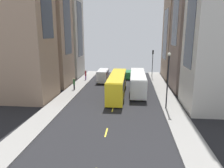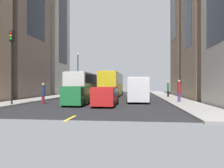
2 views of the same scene
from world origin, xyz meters
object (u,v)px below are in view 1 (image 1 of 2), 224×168
at_px(city_bus_white, 138,80).
at_px(streetcar_yellow, 117,83).
at_px(car_green_1, 128,74).
at_px(traffic_light_near_corner, 153,59).
at_px(pedestrian_crossing_mid, 86,75).
at_px(pedestrian_walking_far, 144,75).
at_px(pedestrian_crossing_near, 74,83).
at_px(delivery_van_white, 103,75).
at_px(car_red_0, 117,74).

height_order(city_bus_white, streetcar_yellow, streetcar_yellow).
distance_m(car_green_1, traffic_light_near_corner, 6.65).
relative_size(pedestrian_crossing_mid, pedestrian_walking_far, 1.09).
distance_m(pedestrian_crossing_mid, pedestrian_crossing_near, 8.57).
relative_size(delivery_van_white, car_green_1, 1.30).
bearing_deg(pedestrian_crossing_mid, car_red_0, -21.69).
bearing_deg(pedestrian_walking_far, city_bus_white, 6.43).
distance_m(streetcar_yellow, pedestrian_crossing_near, 8.57).
height_order(car_green_1, pedestrian_walking_far, pedestrian_walking_far).
xyz_separation_m(streetcar_yellow, pedestrian_walking_far, (-5.08, -13.49, -1.08)).
bearing_deg(city_bus_white, car_red_0, -68.46).
bearing_deg(delivery_van_white, car_green_1, -143.46).
relative_size(delivery_van_white, car_red_0, 1.13).
bearing_deg(car_green_1, delivery_van_white, 36.54).
distance_m(city_bus_white, delivery_van_white, 10.34).
distance_m(delivery_van_white, traffic_light_near_corner, 12.45).
height_order(streetcar_yellow, car_red_0, streetcar_yellow).
height_order(car_red_0, car_green_1, car_green_1).
xyz_separation_m(car_red_0, car_green_1, (-2.59, 0.15, 0.03)).
height_order(city_bus_white, traffic_light_near_corner, traffic_light_near_corner).
height_order(delivery_van_white, car_red_0, delivery_van_white).
xyz_separation_m(car_red_0, pedestrian_crossing_mid, (6.83, 3.22, 0.33)).
height_order(streetcar_yellow, pedestrian_walking_far, streetcar_yellow).
xyz_separation_m(streetcar_yellow, pedestrian_crossing_near, (8.10, -2.69, -0.83)).
relative_size(delivery_van_white, pedestrian_crossing_mid, 2.47).
bearing_deg(pedestrian_crossing_mid, pedestrian_crossing_near, -138.34).
relative_size(streetcar_yellow, pedestrian_crossing_mid, 6.06).
distance_m(city_bus_white, car_green_1, 11.49).
distance_m(streetcar_yellow, car_green_1, 14.45).
bearing_deg(car_green_1, pedestrian_walking_far, 166.85).
height_order(city_bus_white, pedestrian_crossing_mid, city_bus_white).
bearing_deg(city_bus_white, pedestrian_crossing_mid, -35.92).
xyz_separation_m(delivery_van_white, car_red_0, (-2.83, -4.17, -0.54)).
bearing_deg(streetcar_yellow, car_green_1, -96.08).
xyz_separation_m(pedestrian_crossing_mid, pedestrian_crossing_near, (0.21, 8.57, -0.00)).
relative_size(streetcar_yellow, car_red_0, 2.77).
bearing_deg(pedestrian_crossing_near, pedestrian_crossing_mid, 110.08).
bearing_deg(city_bus_white, pedestrian_walking_far, -98.88).
relative_size(pedestrian_crossing_near, traffic_light_near_corner, 0.34).
relative_size(car_red_0, pedestrian_crossing_near, 2.19).
height_order(delivery_van_white, pedestrian_crossing_mid, delivery_van_white).
xyz_separation_m(delivery_van_white, car_green_1, (-5.41, -4.01, -0.51)).
bearing_deg(city_bus_white, pedestrian_crossing_near, 1.76).
bearing_deg(traffic_light_near_corner, streetcar_yellow, 65.49).
bearing_deg(streetcar_yellow, car_red_0, -85.81).
xyz_separation_m(pedestrian_crossing_mid, pedestrian_walking_far, (-12.97, -2.24, -0.25)).
xyz_separation_m(city_bus_white, car_green_1, (1.93, -11.28, -1.01)).
height_order(pedestrian_crossing_near, pedestrian_walking_far, pedestrian_crossing_near).
bearing_deg(streetcar_yellow, city_bus_white, -138.60).
distance_m(delivery_van_white, pedestrian_walking_far, 9.53).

